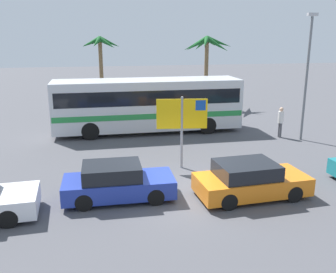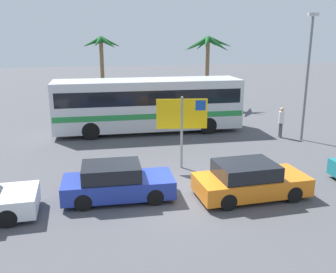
{
  "view_description": "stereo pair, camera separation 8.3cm",
  "coord_description": "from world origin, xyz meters",
  "px_view_note": "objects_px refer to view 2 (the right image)",
  "views": [
    {
      "loc": [
        -2.94,
        -12.7,
        5.73
      ],
      "look_at": [
        0.21,
        3.25,
        1.3
      ],
      "focal_mm": 39.91,
      "sensor_mm": 36.0,
      "label": 1
    },
    {
      "loc": [
        -2.86,
        -12.72,
        5.73
      ],
      "look_at": [
        0.21,
        3.25,
        1.3
      ],
      "focal_mm": 39.91,
      "sensor_mm": 36.0,
      "label": 2
    }
  ],
  "objects_px": {
    "ferry_sign": "(183,117)",
    "car_orange": "(250,180)",
    "pedestrian_near_sign": "(281,120)",
    "bus_front_coach": "(148,103)",
    "car_blue": "(117,182)"
  },
  "relations": [
    {
      "from": "car_blue",
      "to": "ferry_sign",
      "type": "bearing_deg",
      "value": 42.93
    },
    {
      "from": "ferry_sign",
      "to": "pedestrian_near_sign",
      "type": "relative_size",
      "value": 1.82
    },
    {
      "from": "car_orange",
      "to": "pedestrian_near_sign",
      "type": "bearing_deg",
      "value": 52.43
    },
    {
      "from": "car_blue",
      "to": "car_orange",
      "type": "distance_m",
      "value": 4.82
    },
    {
      "from": "bus_front_coach",
      "to": "pedestrian_near_sign",
      "type": "distance_m",
      "value": 7.85
    },
    {
      "from": "bus_front_coach",
      "to": "car_orange",
      "type": "distance_m",
      "value": 10.53
    },
    {
      "from": "ferry_sign",
      "to": "pedestrian_near_sign",
      "type": "height_order",
      "value": "ferry_sign"
    },
    {
      "from": "car_orange",
      "to": "bus_front_coach",
      "type": "bearing_deg",
      "value": 99.16
    },
    {
      "from": "ferry_sign",
      "to": "car_orange",
      "type": "xyz_separation_m",
      "value": [
        1.69,
        -3.5,
        -1.69
      ]
    },
    {
      "from": "car_blue",
      "to": "pedestrian_near_sign",
      "type": "distance_m",
      "value": 11.82
    },
    {
      "from": "bus_front_coach",
      "to": "ferry_sign",
      "type": "height_order",
      "value": "ferry_sign"
    },
    {
      "from": "pedestrian_near_sign",
      "to": "ferry_sign",
      "type": "bearing_deg",
      "value": 33.57
    },
    {
      "from": "ferry_sign",
      "to": "pedestrian_near_sign",
      "type": "bearing_deg",
      "value": 38.16
    },
    {
      "from": "ferry_sign",
      "to": "bus_front_coach",
      "type": "bearing_deg",
      "value": 103.08
    },
    {
      "from": "car_blue",
      "to": "pedestrian_near_sign",
      "type": "relative_size",
      "value": 2.25
    }
  ]
}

